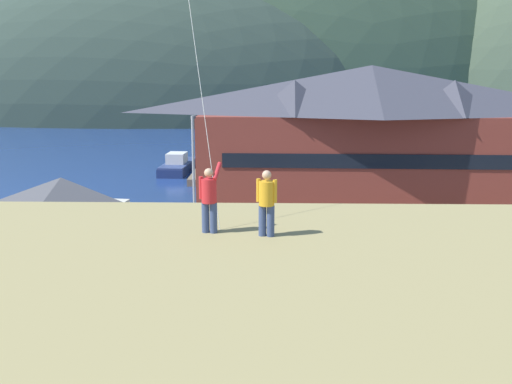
% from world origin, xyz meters
% --- Properties ---
extents(ground_plane, '(600.00, 600.00, 0.00)m').
position_xyz_m(ground_plane, '(0.00, 0.00, 0.00)').
color(ground_plane, '#66604C').
extents(parking_lot_pad, '(40.00, 20.00, 0.10)m').
position_xyz_m(parking_lot_pad, '(0.00, 5.00, 0.05)').
color(parking_lot_pad, slate).
rests_on(parking_lot_pad, ground).
extents(bay_water, '(360.00, 84.00, 0.03)m').
position_xyz_m(bay_water, '(0.00, 60.00, 0.01)').
color(bay_water, navy).
rests_on(bay_water, ground).
extents(far_hill_east_peak, '(117.54, 57.22, 65.92)m').
position_xyz_m(far_hill_east_peak, '(-24.95, 110.67, 0.00)').
color(far_hill_east_peak, '#2D3D33').
rests_on(far_hill_east_peak, ground).
extents(far_hill_center_saddle, '(125.58, 55.65, 91.45)m').
position_xyz_m(far_hill_center_saddle, '(6.35, 120.23, 0.00)').
color(far_hill_center_saddle, '#334733').
rests_on(far_hill_center_saddle, ground).
extents(harbor_lodge, '(29.37, 10.10, 11.11)m').
position_xyz_m(harbor_lodge, '(10.60, 22.12, 5.87)').
color(harbor_lodge, brown).
rests_on(harbor_lodge, ground).
extents(storage_shed_near_lot, '(7.22, 6.06, 4.75)m').
position_xyz_m(storage_shed_near_lot, '(-9.32, 6.75, 2.47)').
color(storage_shed_near_lot, beige).
rests_on(storage_shed_near_lot, ground).
extents(wharf_dock, '(3.20, 12.55, 0.70)m').
position_xyz_m(wharf_dock, '(-3.75, 33.74, 0.35)').
color(wharf_dock, '#70604C').
rests_on(wharf_dock, ground).
extents(moored_boat_wharfside, '(3.16, 8.61, 2.16)m').
position_xyz_m(moored_boat_wharfside, '(-7.49, 35.51, 0.72)').
color(moored_boat_wharfside, navy).
rests_on(moored_boat_wharfside, ground).
extents(parked_car_mid_row_center, '(4.30, 2.25, 1.82)m').
position_xyz_m(parked_car_mid_row_center, '(11.56, 7.42, 1.06)').
color(parked_car_mid_row_center, navy).
rests_on(parked_car_mid_row_center, parking_lot_pad).
extents(parked_car_front_row_red, '(4.20, 2.06, 1.82)m').
position_xyz_m(parked_car_front_row_red, '(6.11, 0.94, 1.06)').
color(parked_car_front_row_red, '#9EA3A8').
rests_on(parked_car_front_row_red, parking_lot_pad).
extents(parked_car_mid_row_near, '(4.34, 2.35, 1.82)m').
position_xyz_m(parked_car_mid_row_near, '(0.92, 1.07, 1.06)').
color(parked_car_mid_row_near, black).
rests_on(parked_car_mid_row_near, parking_lot_pad).
extents(parking_light_pole, '(0.24, 0.78, 7.82)m').
position_xyz_m(parking_light_pole, '(-2.33, 10.55, 4.56)').
color(parking_light_pole, '#ADADB2').
rests_on(parking_light_pole, parking_lot_pad).
extents(person_kite_flyer, '(0.59, 0.62, 1.86)m').
position_xyz_m(person_kite_flyer, '(0.87, -9.56, 7.30)').
color(person_kite_flyer, '#384770').
rests_on(person_kite_flyer, grassy_hill_foreground).
extents(person_companion, '(0.54, 0.40, 1.74)m').
position_xyz_m(person_companion, '(2.39, -9.85, 7.28)').
color(person_companion, '#384770').
rests_on(person_companion, grassy_hill_foreground).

